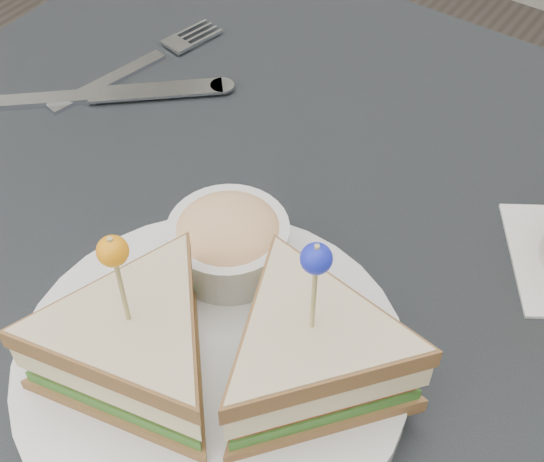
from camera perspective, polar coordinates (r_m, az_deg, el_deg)
The scene contains 4 objects.
table at distance 0.61m, azimuth -1.32°, elevation -8.14°, with size 0.80×0.80×0.75m.
plate_meal at distance 0.47m, azimuth -3.91°, elevation -8.40°, with size 0.32×0.32×0.15m.
cutlery_fork at distance 0.75m, azimuth -9.51°, elevation 12.49°, with size 0.06×0.19×0.01m.
cutlery_knife at distance 0.72m, azimuth -12.83°, elevation 9.93°, with size 0.18×0.16×0.01m.
Camera 1 is at (0.21, -0.27, 1.18)m, focal length 50.00 mm.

